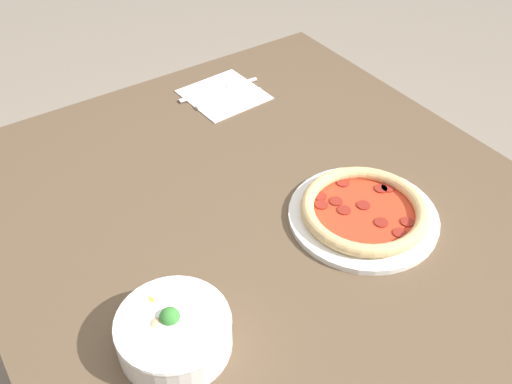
{
  "coord_description": "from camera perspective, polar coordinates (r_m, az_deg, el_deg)",
  "views": [
    {
      "loc": [
        -0.62,
        0.48,
        1.52
      ],
      "look_at": [
        0.09,
        0.0,
        0.76
      ],
      "focal_mm": 40.0,
      "sensor_mm": 36.0,
      "label": 1
    }
  ],
  "objects": [
    {
      "name": "pizza",
      "position": [
        1.12,
        10.72,
        -1.97
      ],
      "size": [
        0.29,
        0.29,
        0.04
      ],
      "color": "white",
      "rests_on": "dining_table"
    },
    {
      "name": "dining_table",
      "position": [
        1.17,
        2.67,
        -6.49
      ],
      "size": [
        1.28,
        1.07,
        0.74
      ],
      "color": "brown",
      "rests_on": "ground_plane"
    },
    {
      "name": "bowl",
      "position": [
        0.91,
        -8.18,
        -13.6
      ],
      "size": [
        0.18,
        0.18,
        0.08
      ],
      "color": "white",
      "rests_on": "dining_table"
    },
    {
      "name": "knife",
      "position": [
        1.49,
        -3.38,
        10.29
      ],
      "size": [
        0.03,
        0.22,
        0.01
      ],
      "rotation": [
        0.0,
        0.0,
        1.49
      ],
      "color": "silver",
      "rests_on": "napkin"
    },
    {
      "name": "fork",
      "position": [
        1.45,
        -2.61,
        9.39
      ],
      "size": [
        0.03,
        0.18,
        0.0
      ],
      "rotation": [
        0.0,
        0.0,
        1.49
      ],
      "color": "silver",
      "rests_on": "napkin"
    },
    {
      "name": "napkin",
      "position": [
        1.47,
        -3.25,
        9.7
      ],
      "size": [
        0.19,
        0.19,
        0.0
      ],
      "color": "white",
      "rests_on": "dining_table"
    }
  ]
}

